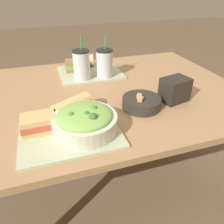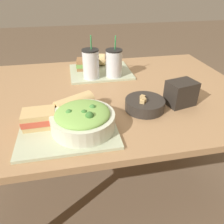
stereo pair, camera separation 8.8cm
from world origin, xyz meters
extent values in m
plane|color=brown|center=(0.00, 0.00, 0.00)|extent=(12.00, 12.00, 0.00)
cube|color=#A37A51|center=(0.00, 0.00, 0.70)|extent=(1.49, 1.02, 0.03)
cylinder|color=#A37A51|center=(0.69, 0.45, 0.34)|extent=(0.06, 0.06, 0.69)
cube|color=#B2BC99|center=(-0.20, -0.31, 0.72)|extent=(0.37, 0.31, 0.01)
cube|color=#B2BC99|center=(0.01, 0.26, 0.72)|extent=(0.37, 0.31, 0.01)
cylinder|color=beige|center=(-0.14, -0.32, 0.76)|extent=(0.24, 0.24, 0.06)
ellipsoid|color=#7FB251|center=(-0.14, -0.32, 0.80)|extent=(0.21, 0.21, 0.04)
sphere|color=#427F38|center=(-0.19, -0.33, 0.81)|extent=(0.02, 0.02, 0.02)
sphere|color=#427F38|center=(-0.10, -0.32, 0.81)|extent=(0.03, 0.03, 0.03)
sphere|color=#38702D|center=(-0.12, -0.37, 0.81)|extent=(0.03, 0.03, 0.03)
sphere|color=#38702D|center=(-0.13, -0.35, 0.81)|extent=(0.02, 0.02, 0.02)
cube|color=beige|center=(-0.14, -0.34, 0.80)|extent=(0.06, 0.05, 0.01)
cube|color=beige|center=(-0.15, -0.31, 0.80)|extent=(0.04, 0.05, 0.01)
cylinder|color=#2D2823|center=(0.14, -0.21, 0.74)|extent=(0.18, 0.18, 0.05)
cylinder|color=#4C2814|center=(0.14, -0.21, 0.76)|extent=(0.16, 0.16, 0.01)
cube|color=tan|center=(0.13, -0.20, 0.77)|extent=(0.03, 0.03, 0.02)
cube|color=tan|center=(0.12, -0.24, 0.77)|extent=(0.03, 0.03, 0.02)
cube|color=tan|center=(0.13, -0.23, 0.77)|extent=(0.02, 0.02, 0.02)
cube|color=tan|center=(-0.30, -0.27, 0.74)|extent=(0.13, 0.09, 0.02)
cube|color=#C64C38|center=(-0.30, -0.27, 0.76)|extent=(0.13, 0.09, 0.02)
cube|color=tan|center=(-0.30, -0.27, 0.78)|extent=(0.13, 0.09, 0.02)
cylinder|color=tan|center=(-0.16, -0.20, 0.77)|extent=(0.18, 0.15, 0.08)
cylinder|color=beige|center=(-0.09, -0.16, 0.77)|extent=(0.04, 0.06, 0.07)
cube|color=olive|center=(-0.06, 0.31, 0.74)|extent=(0.13, 0.10, 0.02)
cube|color=#6B9E47|center=(-0.06, 0.31, 0.76)|extent=(0.14, 0.11, 0.02)
cube|color=olive|center=(-0.06, 0.31, 0.78)|extent=(0.13, 0.10, 0.02)
cylinder|color=tan|center=(0.00, 0.38, 0.77)|extent=(0.14, 0.10, 0.08)
cylinder|color=beige|center=(0.05, 0.37, 0.77)|extent=(0.02, 0.07, 0.07)
cylinder|color=silver|center=(-0.05, 0.17, 0.81)|extent=(0.09, 0.09, 0.16)
cylinder|color=black|center=(-0.05, 0.17, 0.80)|extent=(0.08, 0.08, 0.13)
cylinder|color=black|center=(-0.05, 0.17, 0.89)|extent=(0.09, 0.09, 0.01)
cylinder|color=green|center=(-0.04, 0.17, 0.93)|extent=(0.01, 0.02, 0.08)
cylinder|color=silver|center=(0.08, 0.17, 0.80)|extent=(0.09, 0.09, 0.15)
cylinder|color=maroon|center=(0.08, 0.17, 0.79)|extent=(0.08, 0.08, 0.12)
cylinder|color=black|center=(0.08, 0.17, 0.88)|extent=(0.09, 0.09, 0.01)
cylinder|color=green|center=(0.09, 0.17, 0.92)|extent=(0.01, 0.02, 0.08)
cube|color=#28231E|center=(0.32, -0.20, 0.77)|extent=(0.14, 0.12, 0.11)
camera|label=1|loc=(-0.25, -0.99, 1.22)|focal=35.00mm
camera|label=2|loc=(-0.16, -1.01, 1.22)|focal=35.00mm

